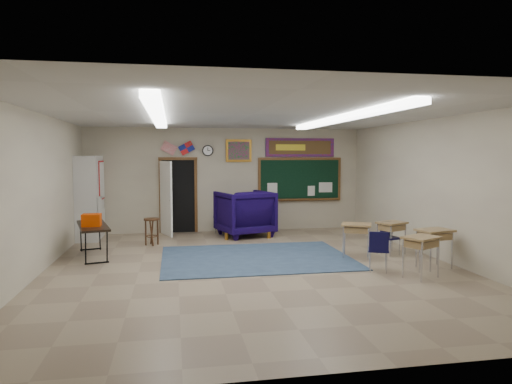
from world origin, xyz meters
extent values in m
plane|color=gray|center=(0.00, 0.00, 0.00)|extent=(9.00, 9.00, 0.00)
cube|color=#BDB699|center=(0.00, 4.50, 1.50)|extent=(8.00, 0.04, 3.00)
cube|color=#BDB699|center=(0.00, -4.50, 1.50)|extent=(8.00, 0.04, 3.00)
cube|color=#BDB699|center=(-4.00, 0.00, 1.50)|extent=(0.04, 9.00, 3.00)
cube|color=#BDB699|center=(4.00, 0.00, 1.50)|extent=(0.04, 9.00, 3.00)
cube|color=silver|center=(0.00, 0.00, 3.00)|extent=(8.00, 9.00, 0.04)
cube|color=#374E69|center=(0.20, 0.80, 0.01)|extent=(4.00, 3.00, 0.02)
cube|color=black|center=(-1.40, 4.49, 1.05)|extent=(0.95, 0.04, 2.10)
cube|color=white|center=(-1.75, 4.05, 1.03)|extent=(0.35, 0.86, 2.05)
cube|color=brown|center=(2.20, 4.47, 1.50)|extent=(2.55, 0.05, 1.30)
cube|color=black|center=(2.20, 4.46, 1.50)|extent=(2.40, 0.03, 1.15)
cube|color=brown|center=(2.20, 4.41, 0.90)|extent=(2.40, 0.12, 0.04)
cube|color=#A9110E|center=(2.20, 4.47, 2.45)|extent=(2.10, 0.04, 0.55)
cube|color=brown|center=(2.20, 4.46, 2.45)|extent=(1.90, 0.03, 0.40)
cube|color=#9A661D|center=(0.35, 4.47, 2.35)|extent=(0.75, 0.05, 0.65)
cube|color=#A51466|center=(0.35, 4.46, 2.35)|extent=(0.62, 0.03, 0.52)
cylinder|color=black|center=(-0.55, 4.47, 2.35)|extent=(0.32, 0.05, 0.32)
cylinder|color=white|center=(-0.55, 4.45, 2.35)|extent=(0.26, 0.02, 0.26)
cube|color=#B6B5B1|center=(-3.72, 3.85, 1.10)|extent=(0.55, 1.25, 2.20)
imported|color=black|center=(0.39, 3.59, 0.63)|extent=(1.67, 1.70, 1.26)
cube|color=olive|center=(2.33, 0.44, 0.72)|extent=(0.76, 0.69, 0.04)
cube|color=brown|center=(2.33, 0.44, 0.62)|extent=(0.65, 0.59, 0.12)
cube|color=olive|center=(3.26, 0.66, 0.71)|extent=(0.74, 0.66, 0.04)
cube|color=brown|center=(3.26, 0.66, 0.60)|extent=(0.64, 0.57, 0.12)
cube|color=olive|center=(2.84, -1.30, 0.73)|extent=(0.77, 0.70, 0.04)
cube|color=brown|center=(2.84, -1.30, 0.63)|extent=(0.66, 0.60, 0.13)
cube|color=olive|center=(3.47, -0.70, 0.75)|extent=(0.73, 0.60, 0.04)
cube|color=brown|center=(3.47, -0.70, 0.64)|extent=(0.63, 0.51, 0.13)
cube|color=black|center=(-3.28, 1.58, 0.68)|extent=(0.96, 1.78, 0.05)
cube|color=#C54503|center=(-3.26, 1.35, 0.83)|extent=(0.38, 0.28, 0.26)
cylinder|color=#442714|center=(-2.08, 2.68, 0.64)|extent=(0.38, 0.38, 0.04)
torus|color=#442714|center=(-2.08, 2.68, 0.22)|extent=(0.31, 0.31, 0.02)
camera|label=1|loc=(-1.53, -8.73, 2.19)|focal=32.00mm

